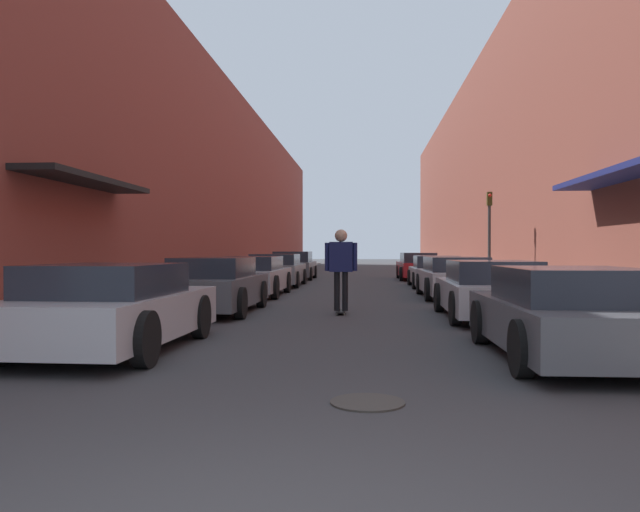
# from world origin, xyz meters

# --- Properties ---
(ground) EXTENTS (131.30, 131.30, 0.00)m
(ground) POSITION_xyz_m (0.00, 23.87, 0.00)
(ground) COLOR #38383A
(curb_strip_left) EXTENTS (1.80, 59.68, 0.12)m
(curb_strip_left) POSITION_xyz_m (-4.95, 29.84, 0.06)
(curb_strip_left) COLOR gray
(curb_strip_left) RESTS_ON ground
(curb_strip_right) EXTENTS (1.80, 59.68, 0.12)m
(curb_strip_right) POSITION_xyz_m (4.95, 29.84, 0.06)
(curb_strip_right) COLOR gray
(curb_strip_right) RESTS_ON ground
(building_row_left) EXTENTS (4.90, 59.68, 9.33)m
(building_row_left) POSITION_xyz_m (-7.85, 29.84, 4.67)
(building_row_left) COLOR brown
(building_row_left) RESTS_ON ground
(building_row_right) EXTENTS (4.90, 59.68, 10.68)m
(building_row_right) POSITION_xyz_m (7.85, 29.84, 5.34)
(building_row_right) COLOR brown
(building_row_right) RESTS_ON ground
(parked_car_left_0) EXTENTS (2.04, 4.13, 1.23)m
(parked_car_left_0) POSITION_xyz_m (-3.11, 6.07, 0.61)
(parked_car_left_0) COLOR #B7B7BC
(parked_car_left_0) RESTS_ON ground
(parked_car_left_1) EXTENTS (1.85, 4.19, 1.25)m
(parked_car_left_1) POSITION_xyz_m (-2.93, 11.39, 0.61)
(parked_car_left_1) COLOR #515459
(parked_car_left_1) RESTS_ON ground
(parked_car_left_2) EXTENTS (1.87, 4.50, 1.22)m
(parked_car_left_2) POSITION_xyz_m (-2.97, 16.58, 0.61)
(parked_car_left_2) COLOR #B7B7BC
(parked_car_left_2) RESTS_ON ground
(parked_car_left_3) EXTENTS (2.07, 4.39, 1.26)m
(parked_car_left_3) POSITION_xyz_m (-3.03, 21.67, 0.62)
(parked_car_left_3) COLOR gray
(parked_car_left_3) RESTS_ON ground
(parked_car_left_4) EXTENTS (2.02, 4.21, 1.34)m
(parked_car_left_4) POSITION_xyz_m (-3.00, 27.25, 0.64)
(parked_car_left_4) COLOR #515459
(parked_car_left_4) RESTS_ON ground
(parked_car_right_0) EXTENTS (1.98, 4.13, 1.20)m
(parked_car_right_0) POSITION_xyz_m (3.12, 5.83, 0.59)
(parked_car_right_0) COLOR #515459
(parked_car_right_0) RESTS_ON ground
(parked_car_right_1) EXTENTS (1.98, 4.27, 1.21)m
(parked_car_right_1) POSITION_xyz_m (3.06, 10.63, 0.59)
(parked_car_right_1) COLOR #B7B7BC
(parked_car_right_1) RESTS_ON ground
(parked_car_right_2) EXTENTS (1.99, 4.58, 1.22)m
(parked_car_right_2) POSITION_xyz_m (3.10, 16.22, 0.60)
(parked_car_right_2) COLOR #B7B7BC
(parked_car_right_2) RESTS_ON ground
(parked_car_right_3) EXTENTS (1.92, 4.21, 1.20)m
(parked_car_right_3) POSITION_xyz_m (3.11, 21.39, 0.58)
(parked_car_right_3) COLOR silver
(parked_car_right_3) RESTS_ON ground
(parked_car_right_4) EXTENTS (1.85, 4.41, 1.28)m
(parked_car_right_4) POSITION_xyz_m (2.93, 27.26, 0.62)
(parked_car_right_4) COLOR maroon
(parked_car_right_4) RESTS_ON ground
(skateboarder) EXTENTS (0.72, 0.78, 1.88)m
(skateboarder) POSITION_xyz_m (-0.07, 11.33, 1.16)
(skateboarder) COLOR black
(skateboarder) RESTS_ON ground
(manhole_cover) EXTENTS (0.70, 0.70, 0.02)m
(manhole_cover) POSITION_xyz_m (0.50, 3.33, 0.01)
(manhole_cover) COLOR #332D28
(manhole_cover) RESTS_ON ground
(traffic_light) EXTENTS (0.16, 0.22, 3.20)m
(traffic_light) POSITION_xyz_m (4.53, 18.36, 2.12)
(traffic_light) COLOR #2D2D2D
(traffic_light) RESTS_ON curb_strip_right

